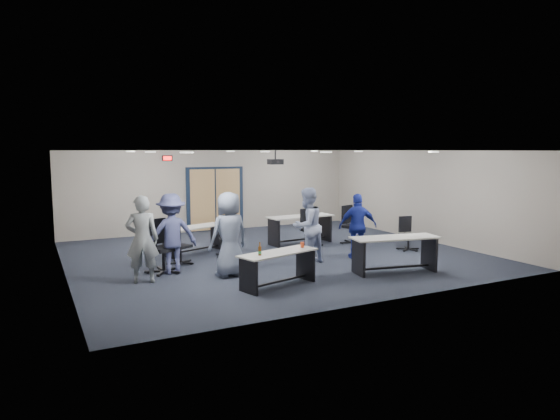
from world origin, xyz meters
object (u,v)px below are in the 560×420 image
person_back (171,234)px  person_navy (358,226)px  chair_back_b (228,238)px  person_gray (142,239)px  table_back_right (300,225)px  chair_back_d (353,225)px  chair_back_c (311,228)px  person_plaid (229,234)px  table_front_right (395,248)px  table_front_left (278,262)px  chair_loose_right (409,234)px  table_back_left (194,235)px  chair_back_a (180,245)px  person_lightblue (307,226)px  chair_loose_left (163,246)px

person_back → person_navy: bearing=171.6°
chair_back_b → person_gray: (-2.46, -1.58, 0.41)m
table_back_right → chair_back_d: chair_back_d is taller
chair_back_c → person_gray: 5.27m
chair_back_b → person_navy: person_navy is taller
chair_back_c → person_plaid: size_ratio=0.58×
table_front_right → person_back: size_ratio=1.16×
table_front_left → chair_back_d: (3.97, 3.05, 0.07)m
chair_loose_right → person_navy: size_ratio=0.56×
person_navy → chair_back_d: bearing=-100.6°
table_back_left → person_gray: size_ratio=1.02×
person_plaid → chair_back_d: bearing=-167.9°
table_front_right → table_back_left: bearing=141.1°
chair_loose_right → chair_back_a: bearing=178.3°
person_plaid → person_lightblue: 2.11m
table_back_right → person_back: person_back is taller
person_back → chair_back_b: bearing=-149.1°
chair_back_a → person_plaid: 1.76m
table_front_left → chair_loose_left: size_ratio=1.52×
chair_back_a → person_plaid: (0.64, -1.58, 0.44)m
table_front_left → table_front_right: size_ratio=0.88×
table_back_right → chair_back_b: 2.66m
table_front_right → chair_loose_right: (1.94, 1.75, -0.09)m
person_gray → table_back_left: bearing=-113.0°
table_back_left → chair_loose_right: chair_loose_right is taller
table_front_left → table_back_right: bearing=40.3°
chair_back_b → person_plaid: 2.04m
table_back_left → chair_back_b: bearing=-70.6°
chair_back_d → person_lightblue: 2.94m
chair_back_a → person_lightblue: size_ratio=0.52×
table_front_left → person_lightblue: (1.52, 1.48, 0.43)m
table_front_left → person_back: 2.62m
chair_back_a → person_gray: (-1.15, -1.30, 0.43)m
chair_loose_right → chair_loose_left: bearing=-175.0°
table_front_left → chair_loose_right: bearing=3.5°
person_back → chair_back_d: bearing=-170.3°
chair_back_b → table_back_left: bearing=143.6°
person_plaid → chair_loose_left: bearing=-47.2°
person_navy → person_back: 4.60m
table_front_left → chair_back_a: bearing=98.3°
table_front_right → chair_back_c: size_ratio=1.94×
chair_back_b → chair_loose_right: size_ratio=1.07×
chair_loose_left → person_gray: person_gray is taller
chair_back_b → person_back: (-1.71, -1.05, 0.40)m
table_back_right → chair_loose_left: size_ratio=1.71×
table_front_right → person_back: person_back is taller
table_back_left → chair_loose_left: bearing=-145.2°
table_front_left → person_plaid: person_plaid is taller
chair_back_d → chair_loose_right: bearing=-80.1°
chair_back_d → person_gray: bearing=174.8°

